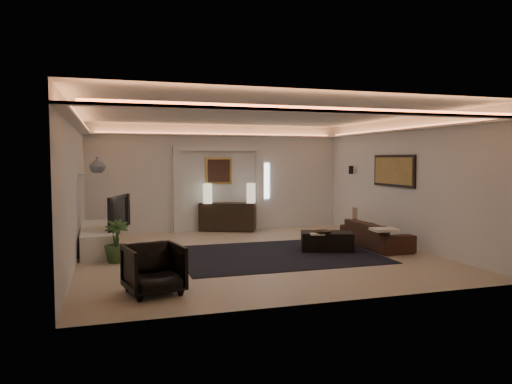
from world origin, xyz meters
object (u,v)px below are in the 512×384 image
object	(u,v)px
sofa	(375,234)
console	(227,216)
coffee_table	(327,241)
armchair	(154,269)

from	to	relation	value
sofa	console	bearing A→B (deg)	37.65
sofa	coffee_table	distance (m)	1.24
sofa	coffee_table	xyz separation A→B (m)	(-1.23, -0.08, -0.08)
console	sofa	xyz separation A→B (m)	(2.62, -3.29, -0.12)
console	armchair	distance (m)	6.13
armchair	console	bearing A→B (deg)	53.20
coffee_table	armchair	xyz separation A→B (m)	(-3.84, -2.24, 0.16)
armchair	coffee_table	bearing A→B (deg)	17.10
console	sofa	world-z (taller)	console
sofa	armchair	world-z (taller)	armchair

